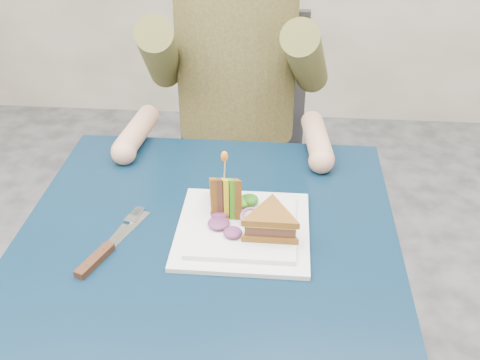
# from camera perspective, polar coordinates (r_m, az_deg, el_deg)

# --- Properties ---
(table) EXTENTS (0.75, 0.75, 0.73)m
(table) POSITION_cam_1_polar(r_m,az_deg,el_deg) (1.17, -3.19, -8.34)
(table) COLOR black
(table) RESTS_ON ground
(chair) EXTENTS (0.42, 0.40, 0.93)m
(chair) POSITION_cam_1_polar(r_m,az_deg,el_deg) (1.84, -0.10, 4.31)
(chair) COLOR #47474C
(chair) RESTS_ON ground
(diner) EXTENTS (0.54, 0.59, 0.74)m
(diner) POSITION_cam_1_polar(r_m,az_deg,el_deg) (1.58, -0.47, 14.28)
(diner) COLOR brown
(diner) RESTS_ON chair
(plate) EXTENTS (0.26, 0.26, 0.02)m
(plate) POSITION_cam_1_polar(r_m,az_deg,el_deg) (1.11, 0.30, -4.93)
(plate) COLOR white
(plate) RESTS_ON table
(sandwich_flat) EXTENTS (0.13, 0.13, 0.05)m
(sandwich_flat) POSITION_cam_1_polar(r_m,az_deg,el_deg) (1.07, 3.15, -4.37)
(sandwich_flat) COLOR brown
(sandwich_flat) RESTS_ON plate
(sandwich_upright) EXTENTS (0.08, 0.13, 0.13)m
(sandwich_upright) POSITION_cam_1_polar(r_m,az_deg,el_deg) (1.12, -1.52, -1.61)
(sandwich_upright) COLOR brown
(sandwich_upright) RESTS_ON plate
(fork) EXTENTS (0.06, 0.18, 0.01)m
(fork) POSITION_cam_1_polar(r_m,az_deg,el_deg) (1.13, -12.29, -5.36)
(fork) COLOR silver
(fork) RESTS_ON table
(knife) EXTENTS (0.09, 0.21, 0.02)m
(knife) POSITION_cam_1_polar(r_m,az_deg,el_deg) (1.09, -13.88, -7.31)
(knife) COLOR silver
(knife) RESTS_ON table
(toothpick) EXTENTS (0.01, 0.01, 0.06)m
(toothpick) POSITION_cam_1_polar(r_m,az_deg,el_deg) (1.09, -1.56, 1.16)
(toothpick) COLOR tan
(toothpick) RESTS_ON sandwich_upright
(toothpick_frill) EXTENTS (0.01, 0.01, 0.02)m
(toothpick_frill) POSITION_cam_1_polar(r_m,az_deg,el_deg) (1.07, -1.59, 2.43)
(toothpick_frill) COLOR orange
(toothpick_frill) RESTS_ON sandwich_upright
(lettuce_spill) EXTENTS (0.15, 0.13, 0.02)m
(lettuce_spill) POSITION_cam_1_polar(r_m,az_deg,el_deg) (1.11, 0.60, -3.77)
(lettuce_spill) COLOR #337A14
(lettuce_spill) RESTS_ON plate
(onion_ring) EXTENTS (0.04, 0.04, 0.02)m
(onion_ring) POSITION_cam_1_polar(r_m,az_deg,el_deg) (1.10, 1.11, -3.74)
(onion_ring) COLOR #9E4C7A
(onion_ring) RESTS_ON plate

